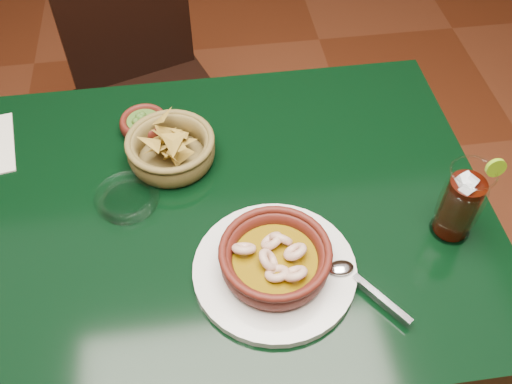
{
  "coord_description": "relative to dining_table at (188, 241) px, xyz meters",
  "views": [
    {
      "loc": [
        0.05,
        -0.69,
        1.62
      ],
      "look_at": [
        0.14,
        -0.02,
        0.81
      ],
      "focal_mm": 40.0,
      "sensor_mm": 36.0,
      "label": 1
    }
  ],
  "objects": [
    {
      "name": "dining_table",
      "position": [
        0.0,
        0.0,
        0.0
      ],
      "size": [
        1.2,
        0.8,
        0.75
      ],
      "color": "black",
      "rests_on": "ground"
    },
    {
      "name": "cola_drink",
      "position": [
        0.5,
        -0.11,
        0.18
      ],
      "size": [
        0.16,
        0.16,
        0.19
      ],
      "color": "white",
      "rests_on": "dining_table"
    },
    {
      "name": "glass_ashtray",
      "position": [
        -0.11,
        0.04,
        0.11
      ],
      "size": [
        0.13,
        0.13,
        0.03
      ],
      "color": "white",
      "rests_on": "dining_table"
    },
    {
      "name": "shrimp_plate",
      "position": [
        0.15,
        -0.16,
        0.13
      ],
      "size": [
        0.36,
        0.29,
        0.08
      ],
      "color": "silver",
      "rests_on": "dining_table"
    },
    {
      "name": "chip_basket",
      "position": [
        -0.01,
        0.14,
        0.13
      ],
      "size": [
        0.21,
        0.21,
        0.13
      ],
      "color": "brown",
      "rests_on": "dining_table"
    },
    {
      "name": "guacamole_ramekin",
      "position": [
        -0.07,
        0.24,
        0.12
      ],
      "size": [
        0.12,
        0.12,
        0.04
      ],
      "color": "#44130D",
      "rests_on": "dining_table"
    },
    {
      "name": "dining_chair",
      "position": [
        -0.09,
        0.7,
        -0.16
      ],
      "size": [
        0.52,
        0.52,
        0.89
      ],
      "color": "black",
      "rests_on": "ground"
    },
    {
      "name": "ground",
      "position": [
        0.0,
        0.0,
        -0.65
      ],
      "size": [
        7.0,
        7.0,
        0.0
      ],
      "primitive_type": "plane",
      "color": "#471C0C",
      "rests_on": "ground"
    }
  ]
}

